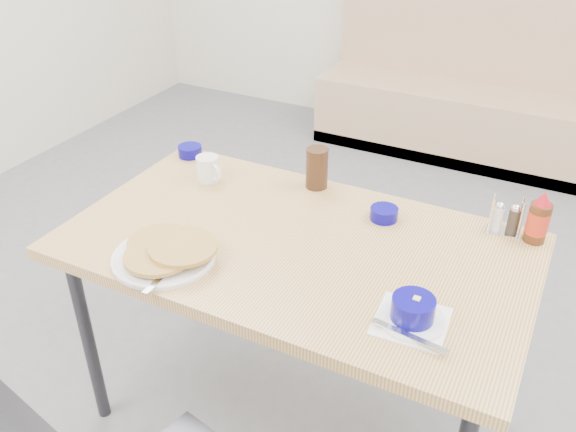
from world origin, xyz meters
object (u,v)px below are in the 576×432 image
at_px(grits_setting, 412,312).
at_px(syrup_bottle, 538,220).
at_px(creamer_bowl, 190,151).
at_px(dining_table, 296,258).
at_px(booth_bench, 468,100).
at_px(coffee_mug, 208,169).
at_px(condiment_caddy, 505,220).
at_px(pancake_plate, 166,253).
at_px(amber_tumbler, 317,168).
at_px(butter_bowl, 384,214).

xyz_separation_m(grits_setting, syrup_bottle, (0.22, 0.53, 0.04)).
distance_m(grits_setting, creamer_bowl, 1.17).
xyz_separation_m(dining_table, creamer_bowl, (-0.62, 0.34, 0.08)).
bearing_deg(booth_bench, syrup_bottle, -73.79).
height_order(dining_table, syrup_bottle, syrup_bottle).
height_order(booth_bench, syrup_bottle, booth_bench).
xyz_separation_m(coffee_mug, syrup_bottle, (1.09, 0.12, 0.03)).
bearing_deg(condiment_caddy, syrup_bottle, -14.46).
distance_m(pancake_plate, creamer_bowl, 0.68).
bearing_deg(condiment_caddy, amber_tumbler, 170.15).
height_order(butter_bowl, amber_tumbler, amber_tumbler).
xyz_separation_m(pancake_plate, butter_bowl, (0.49, 0.50, -0.00)).
height_order(dining_table, amber_tumbler, amber_tumbler).
height_order(booth_bench, dining_table, booth_bench).
height_order(grits_setting, syrup_bottle, syrup_bottle).
relative_size(dining_table, syrup_bottle, 8.24).
relative_size(grits_setting, syrup_bottle, 1.23).
distance_m(creamer_bowl, syrup_bottle, 1.26).
relative_size(butter_bowl, condiment_caddy, 0.74).
xyz_separation_m(pancake_plate, syrup_bottle, (0.93, 0.59, 0.05)).
distance_m(grits_setting, syrup_bottle, 0.57).
xyz_separation_m(grits_setting, amber_tumbler, (-0.51, 0.53, 0.04)).
relative_size(booth_bench, pancake_plate, 5.96).
bearing_deg(booth_bench, condiment_caddy, -75.97).
bearing_deg(amber_tumbler, condiment_caddy, 0.00).
relative_size(condiment_caddy, syrup_bottle, 0.71).
relative_size(pancake_plate, syrup_bottle, 1.88).
relative_size(coffee_mug, butter_bowl, 1.27).
bearing_deg(pancake_plate, booth_bench, 84.00).
relative_size(coffee_mug, condiment_caddy, 0.94).
height_order(butter_bowl, condiment_caddy, condiment_caddy).
bearing_deg(dining_table, butter_bowl, 51.35).
xyz_separation_m(butter_bowl, syrup_bottle, (0.45, 0.09, 0.05)).
height_order(booth_bench, condiment_caddy, booth_bench).
xyz_separation_m(grits_setting, condiment_caddy, (0.13, 0.53, 0.01)).
bearing_deg(pancake_plate, coffee_mug, 108.73).
relative_size(dining_table, coffee_mug, 12.37).
height_order(coffee_mug, creamer_bowl, coffee_mug).
bearing_deg(creamer_bowl, butter_bowl, -6.82).
distance_m(booth_bench, butter_bowl, 2.34).
height_order(dining_table, pancake_plate, pancake_plate).
xyz_separation_m(grits_setting, creamer_bowl, (-1.04, 0.53, -0.01)).
distance_m(grits_setting, amber_tumbler, 0.74).
bearing_deg(syrup_bottle, butter_bowl, -168.56).
bearing_deg(coffee_mug, amber_tumbler, 20.14).
bearing_deg(condiment_caddy, butter_bowl, -174.45).
bearing_deg(syrup_bottle, creamer_bowl, 179.66).
bearing_deg(condiment_caddy, grits_setting, -113.19).
bearing_deg(amber_tumbler, butter_bowl, -19.06).
xyz_separation_m(booth_bench, dining_table, (0.00, -2.53, 0.35)).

